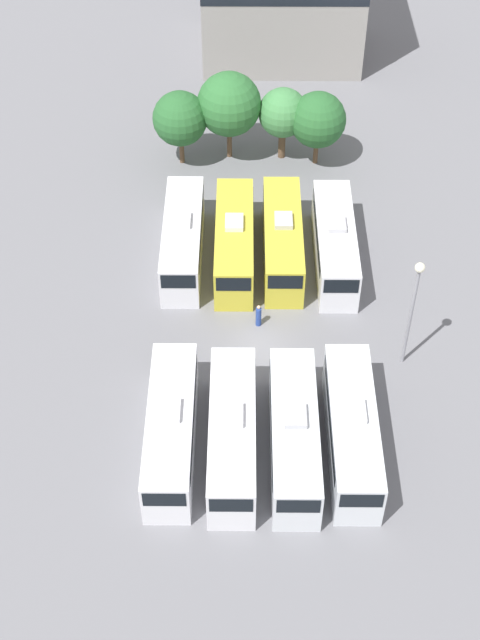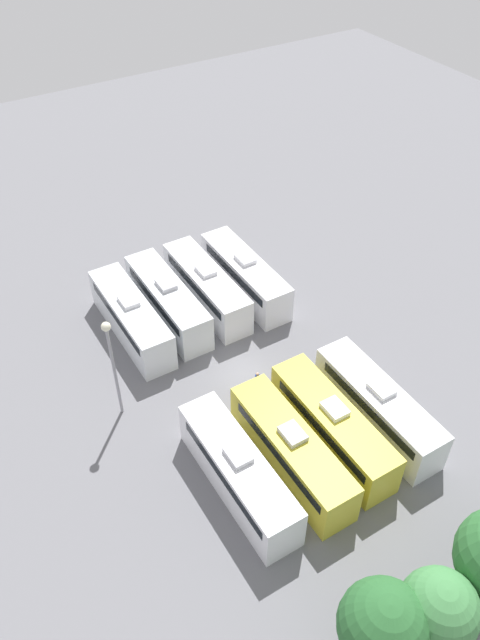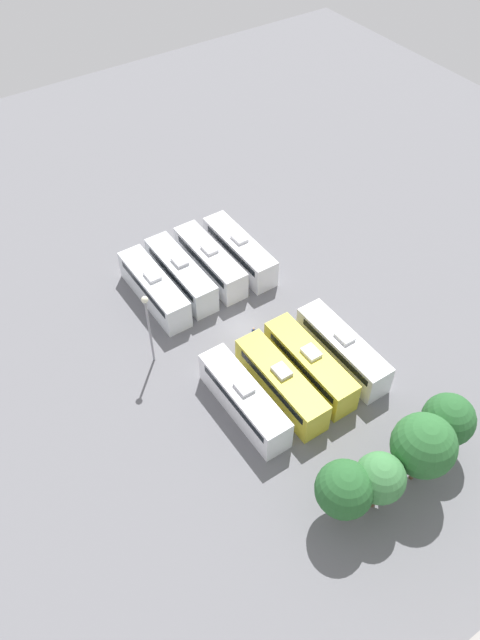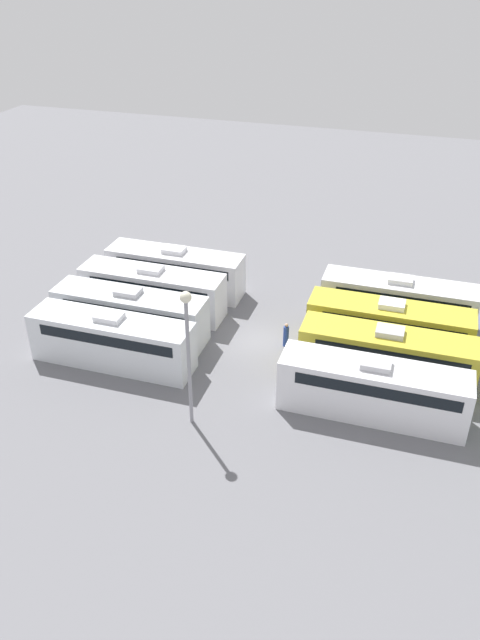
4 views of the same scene
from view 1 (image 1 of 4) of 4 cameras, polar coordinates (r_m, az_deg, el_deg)
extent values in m
plane|color=slate|center=(56.07, 1.26, -1.62)|extent=(113.42, 113.42, 0.00)
cube|color=white|center=(49.91, -4.43, -7.03)|extent=(2.54, 10.20, 3.15)
cube|color=black|center=(49.38, -4.47, -6.17)|extent=(2.58, 8.67, 0.69)
cube|color=black|center=(46.27, -4.88, -11.38)|extent=(2.23, 0.08, 1.10)
cube|color=silver|center=(48.54, -4.54, -5.77)|extent=(1.20, 1.60, 0.35)
cube|color=white|center=(49.56, -0.49, -7.35)|extent=(2.54, 10.20, 3.15)
cube|color=black|center=(49.02, -0.50, -6.50)|extent=(2.58, 8.67, 0.69)
cube|color=black|center=(45.93, -0.58, -11.76)|extent=(2.23, 0.08, 1.10)
cube|color=silver|center=(48.18, -0.51, -6.10)|extent=(1.20, 1.60, 0.35)
cube|color=silver|center=(49.62, 3.48, -7.39)|extent=(2.54, 10.20, 3.15)
cube|color=black|center=(49.08, 3.51, -6.54)|extent=(2.58, 8.67, 0.69)
cube|color=black|center=(46.00, 3.76, -11.80)|extent=(2.23, 0.08, 1.10)
cube|color=#B2B2B7|center=(48.24, 3.57, -6.14)|extent=(1.20, 1.60, 0.35)
cube|color=silver|center=(50.11, 7.17, -7.05)|extent=(2.54, 10.20, 3.15)
cube|color=black|center=(49.58, 7.24, -6.20)|extent=(2.58, 8.67, 0.69)
cube|color=black|center=(46.49, 7.79, -11.38)|extent=(2.23, 0.08, 1.10)
cube|color=silver|center=(48.74, 7.35, -5.80)|extent=(1.20, 1.60, 0.35)
cube|color=silver|center=(61.12, -3.68, 5.13)|extent=(2.54, 10.20, 3.15)
cube|color=black|center=(60.75, -3.70, 5.92)|extent=(2.58, 8.67, 0.69)
cube|color=black|center=(56.75, -3.98, 2.47)|extent=(2.23, 0.08, 1.10)
cube|color=silver|center=(60.00, -3.75, 6.40)|extent=(1.20, 1.60, 0.35)
cube|color=gold|center=(60.81, -0.36, 4.99)|extent=(2.54, 10.20, 3.15)
cube|color=black|center=(60.43, -0.36, 5.78)|extent=(2.58, 8.67, 0.69)
cube|color=black|center=(56.43, -0.42, 2.31)|extent=(2.23, 0.08, 1.10)
cube|color=white|center=(59.68, -0.37, 6.27)|extent=(1.20, 1.60, 0.35)
cube|color=gold|center=(61.03, 2.75, 5.11)|extent=(2.54, 10.20, 3.15)
cube|color=black|center=(60.66, 2.77, 5.90)|extent=(2.58, 8.67, 0.69)
cube|color=black|center=(56.66, 2.92, 2.45)|extent=(2.23, 0.08, 1.10)
cube|color=#B2B2B7|center=(59.91, 2.80, 6.39)|extent=(1.20, 1.60, 0.35)
cube|color=white|center=(61.01, 6.08, 4.85)|extent=(2.54, 10.20, 3.15)
cube|color=black|center=(60.64, 6.13, 5.64)|extent=(2.58, 8.67, 0.69)
cube|color=black|center=(56.66, 6.50, 2.17)|extent=(2.23, 0.08, 1.10)
cube|color=#B2B2B7|center=(59.89, 6.21, 6.12)|extent=(1.20, 1.60, 0.35)
cylinder|color=navy|center=(56.80, 1.19, 0.22)|extent=(0.36, 0.36, 1.45)
sphere|color=tan|center=(56.20, 1.21, 0.83)|extent=(0.24, 0.24, 0.24)
cylinder|color=gray|center=(53.35, 10.84, 0.14)|extent=(0.20, 0.20, 7.59)
sphere|color=#EAE5C6|center=(50.65, 11.45, 3.30)|extent=(0.60, 0.60, 0.60)
cylinder|color=brown|center=(70.30, -3.76, 10.89)|extent=(0.37, 0.37, 2.48)
sphere|color=#28602D|center=(68.81, -3.86, 12.74)|extent=(4.16, 4.16, 4.16)
cylinder|color=brown|center=(70.69, -0.68, 11.45)|extent=(0.39, 0.39, 2.97)
sphere|color=#2D6B33|center=(68.95, -0.70, 13.65)|extent=(4.88, 4.88, 4.88)
cylinder|color=brown|center=(70.79, 2.70, 11.30)|extent=(0.56, 0.56, 2.66)
sphere|color=#428447|center=(69.33, 2.77, 13.12)|extent=(3.78, 3.78, 3.78)
cylinder|color=brown|center=(70.39, 4.88, 10.81)|extent=(0.38, 0.38, 2.37)
sphere|color=#28602D|center=(68.91, 5.01, 12.64)|extent=(4.26, 4.26, 4.26)
camera|label=2|loc=(67.08, 18.94, 36.68)|focal=35.00mm
camera|label=3|loc=(74.97, 26.57, 44.72)|focal=35.00mm
camera|label=4|loc=(61.33, 36.65, 19.55)|focal=35.00mm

